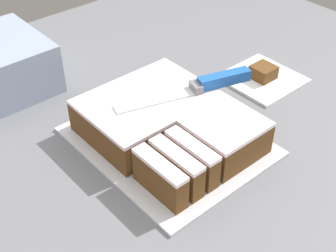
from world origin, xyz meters
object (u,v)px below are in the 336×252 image
(cake_board, at_px, (168,141))
(brownie, at_px, (263,72))
(cake, at_px, (168,124))
(knife, at_px, (209,84))

(cake_board, height_order, brownie, brownie)
(cake_board, distance_m, brownie, 0.30)
(cake, height_order, brownie, cake)
(knife, bearing_deg, cake_board, 21.70)
(cake_board, relative_size, brownie, 7.13)
(cake, height_order, knife, knife)
(cake, relative_size, brownie, 6.15)
(knife, distance_m, brownie, 0.20)
(cake_board, distance_m, cake, 0.04)
(cake_board, distance_m, knife, 0.13)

